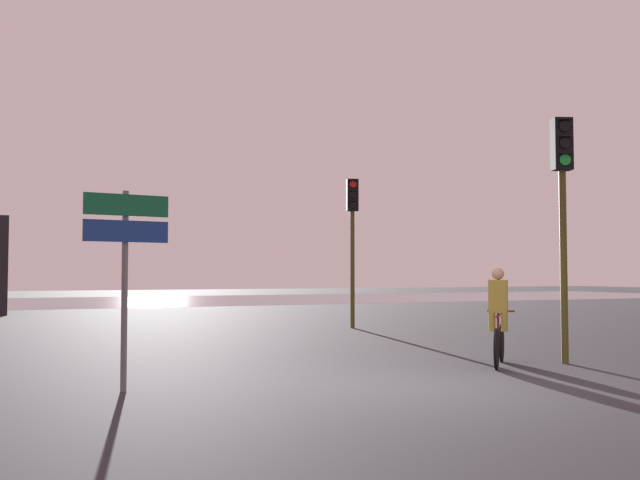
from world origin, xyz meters
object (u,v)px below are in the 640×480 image
Objects in this scene: traffic_light_near_right at (563,192)px; cyclist at (499,316)px; traffic_light_far_right at (352,224)px; direction_sign_post at (126,253)px.

traffic_light_near_right is 2.59× the size of cyclist.
cyclist is at bearing 12.84° from traffic_light_near_right.
traffic_light_near_right is at bearing 105.63° from traffic_light_far_right.
direction_sign_post is at bearing 19.97° from traffic_light_near_right.
direction_sign_post is (-7.29, 0.02, -1.13)m from traffic_light_near_right.
traffic_light_near_right is 1.61× the size of direction_sign_post.
traffic_light_far_right is 8.54m from traffic_light_near_right.
traffic_light_far_right reaches higher than cyclist.
direction_sign_post is at bearing -136.24° from cyclist.
traffic_light_far_right is 1.61× the size of direction_sign_post.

